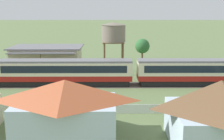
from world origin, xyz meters
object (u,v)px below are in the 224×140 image
at_px(cottage_brown_roof, 219,112).
at_px(yard_tree_0, 142,46).
at_px(passenger_train, 136,71).
at_px(water_tower, 113,33).
at_px(station_building, 47,58).
at_px(cottage_terracotta_roof_2, 66,108).

distance_m(cottage_brown_roof, yard_tree_0, 37.23).
height_order(passenger_train, water_tower, water_tower).
height_order(station_building, cottage_brown_roof, cottage_brown_roof).
xyz_separation_m(cottage_brown_roof, yard_tree_0, (-2.13, 37.16, 0.78)).
bearing_deg(station_building, cottage_brown_roof, -55.76).
xyz_separation_m(passenger_train, cottage_terracotta_roof_2, (-7.86, -17.91, 0.58)).
bearing_deg(station_building, cottage_terracotta_roof_2, -74.76).
bearing_deg(passenger_train, yard_tree_0, 80.74).
distance_m(cottage_terracotta_roof_2, cottage_brown_roof, 12.97).
distance_m(station_building, water_tower, 13.67).
relative_size(station_building, cottage_terracotta_roof_2, 1.40).
bearing_deg(cottage_brown_roof, yard_tree_0, 93.28).
distance_m(passenger_train, station_building, 19.30).
bearing_deg(water_tower, passenger_train, -68.14).
bearing_deg(station_building, water_tower, -12.70).
distance_m(station_building, cottage_terracotta_roof_2, 30.10).
relative_size(cottage_terracotta_roof_2, yard_tree_0, 1.78).
height_order(station_building, yard_tree_0, yard_tree_0).
height_order(passenger_train, cottage_brown_roof, cottage_brown_roof).
height_order(cottage_brown_roof, yard_tree_0, cottage_brown_roof).
bearing_deg(cottage_terracotta_roof_2, station_building, 105.24).
bearing_deg(water_tower, yard_tree_0, 56.50).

